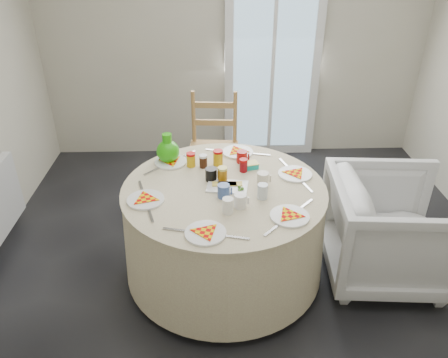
{
  "coord_description": "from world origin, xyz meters",
  "views": [
    {
      "loc": [
        -0.25,
        -2.58,
        2.26
      ],
      "look_at": [
        -0.17,
        -0.06,
        0.8
      ],
      "focal_mm": 35.0,
      "sensor_mm": 36.0,
      "label": 1
    }
  ],
  "objects_px": {
    "wooden_chair": "(213,153)",
    "armchair": "(390,230)",
    "table": "(224,230)",
    "green_pitcher": "(168,145)"
  },
  "relations": [
    {
      "from": "wooden_chair",
      "to": "armchair",
      "type": "height_order",
      "value": "wooden_chair"
    },
    {
      "from": "table",
      "to": "green_pitcher",
      "type": "distance_m",
      "value": 0.75
    },
    {
      "from": "green_pitcher",
      "to": "wooden_chair",
      "type": "bearing_deg",
      "value": 44.16
    },
    {
      "from": "green_pitcher",
      "to": "armchair",
      "type": "bearing_deg",
      "value": -34.4
    },
    {
      "from": "armchair",
      "to": "green_pitcher",
      "type": "xyz_separation_m",
      "value": [
        -1.58,
        0.43,
        0.48
      ]
    },
    {
      "from": "table",
      "to": "armchair",
      "type": "bearing_deg",
      "value": -2.4
    },
    {
      "from": "table",
      "to": "wooden_chair",
      "type": "xyz_separation_m",
      "value": [
        -0.06,
        1.06,
        0.09
      ]
    },
    {
      "from": "green_pitcher",
      "to": "table",
      "type": "bearing_deg",
      "value": -62.75
    },
    {
      "from": "table",
      "to": "wooden_chair",
      "type": "relative_size",
      "value": 1.42
    },
    {
      "from": "wooden_chair",
      "to": "green_pitcher",
      "type": "bearing_deg",
      "value": -112.68
    }
  ]
}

